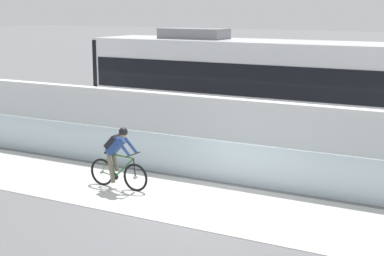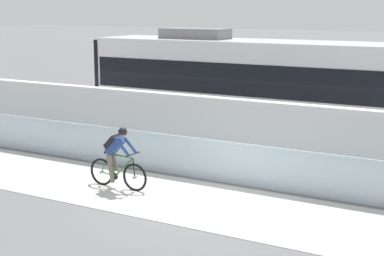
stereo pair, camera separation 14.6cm
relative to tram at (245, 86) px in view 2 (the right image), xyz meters
The scene contains 8 objects.
ground_plane 7.40m from the tram, 73.21° to the right, with size 200.00×200.00×0.00m, color slate.
bike_path_deck 7.40m from the tram, 73.21° to the right, with size 32.00×3.20×0.01m, color beige.
glass_parapet 5.57m from the tram, 67.55° to the right, with size 32.00×0.05×1.11m, color silver.
concrete_barrier_wall 3.92m from the tram, 57.15° to the right, with size 32.00×0.36×1.95m, color white.
tram_rail_near 2.89m from the tram, 19.15° to the right, with size 32.00×0.08×0.01m, color #595654.
tram_rail_far 2.89m from the tram, 19.15° to the left, with size 32.00×0.08×0.01m, color #595654.
tram is the anchor object (origin of this frame).
cyclist_on_bike 6.95m from the tram, 92.71° to the right, with size 1.77×0.58×1.61m.
Camera 2 is at (6.82, -12.12, 4.60)m, focal length 57.27 mm.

